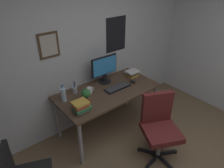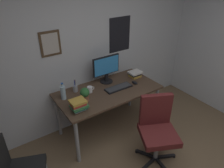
{
  "view_description": "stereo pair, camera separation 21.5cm",
  "coord_description": "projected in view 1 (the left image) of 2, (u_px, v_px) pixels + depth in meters",
  "views": [
    {
      "loc": [
        -1.52,
        -0.45,
        2.37
      ],
      "look_at": [
        0.12,
        1.58,
        0.9
      ],
      "focal_mm": 33.55,
      "sensor_mm": 36.0,
      "label": 1
    },
    {
      "loc": [
        -1.35,
        -0.57,
        2.37
      ],
      "look_at": [
        0.12,
        1.58,
        0.9
      ],
      "focal_mm": 33.55,
      "sensor_mm": 36.0,
      "label": 2
    }
  ],
  "objects": [
    {
      "name": "monitor",
      "position": [
        104.0,
        68.0,
        3.24
      ],
      "size": [
        0.46,
        0.2,
        0.43
      ],
      "color": "black",
      "rests_on": "desk"
    },
    {
      "name": "coffee_mug_near",
      "position": [
        90.0,
        90.0,
        3.04
      ],
      "size": [
        0.12,
        0.08,
        0.09
      ],
      "color": "white",
      "rests_on": "desk"
    },
    {
      "name": "book_stack_right",
      "position": [
        81.0,
        107.0,
        2.63
      ],
      "size": [
        0.21,
        0.18,
        0.15
      ],
      "color": "silver",
      "rests_on": "desk"
    },
    {
      "name": "desk",
      "position": [
        108.0,
        95.0,
        3.17
      ],
      "size": [
        1.54,
        0.78,
        0.75
      ],
      "color": "#4C3828",
      "rests_on": "ground_plane"
    },
    {
      "name": "office_chair",
      "position": [
        159.0,
        124.0,
        2.8
      ],
      "size": [
        0.61,
        0.61,
        0.95
      ],
      "color": "#591E1E",
      "rests_on": "ground_plane"
    },
    {
      "name": "book_stack_left",
      "position": [
        132.0,
        73.0,
        3.52
      ],
      "size": [
        0.21,
        0.16,
        0.1
      ],
      "color": "gold",
      "rests_on": "desk"
    },
    {
      "name": "computer_mouse",
      "position": [
        133.0,
        82.0,
        3.33
      ],
      "size": [
        0.06,
        0.11,
        0.04
      ],
      "color": "black",
      "rests_on": "desk"
    },
    {
      "name": "water_bottle",
      "position": [
        63.0,
        94.0,
        2.83
      ],
      "size": [
        0.07,
        0.07,
        0.25
      ],
      "color": "silver",
      "rests_on": "desk"
    },
    {
      "name": "pen_cup",
      "position": [
        75.0,
        90.0,
        3.04
      ],
      "size": [
        0.07,
        0.07,
        0.2
      ],
      "color": "#9EA0A5",
      "rests_on": "desk"
    },
    {
      "name": "keyboard",
      "position": [
        118.0,
        87.0,
        3.18
      ],
      "size": [
        0.43,
        0.15,
        0.03
      ],
      "color": "black",
      "rests_on": "desk"
    },
    {
      "name": "wall_back",
      "position": [
        82.0,
        49.0,
        3.12
      ],
      "size": [
        4.4,
        0.1,
        2.6
      ],
      "color": "silver",
      "rests_on": "ground_plane"
    },
    {
      "name": "potted_plant",
      "position": [
        86.0,
        95.0,
        2.82
      ],
      "size": [
        0.13,
        0.13,
        0.2
      ],
      "color": "brown",
      "rests_on": "desk"
    }
  ]
}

